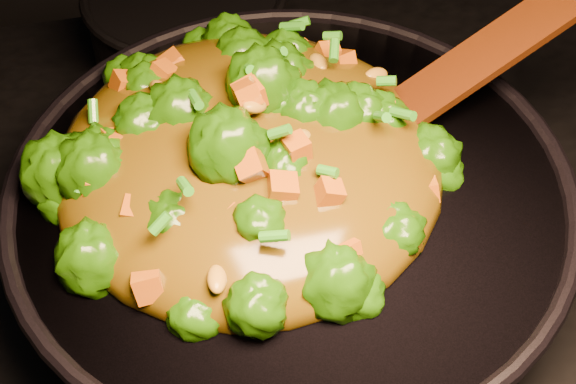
{
  "coord_description": "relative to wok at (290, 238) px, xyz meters",
  "views": [
    {
      "loc": [
        -0.15,
        -0.46,
        1.57
      ],
      "look_at": [
        -0.05,
        0.02,
        1.01
      ],
      "focal_mm": 55.0,
      "sensor_mm": 36.0,
      "label": 1
    }
  ],
  "objects": [
    {
      "name": "wok",
      "position": [
        0.0,
        0.0,
        0.0
      ],
      "size": [
        0.59,
        0.59,
        0.13
      ],
      "primitive_type": null,
      "rotation": [
        0.0,
        0.0,
        0.36
      ],
      "color": "black",
      "rests_on": "stovetop"
    },
    {
      "name": "stir_fry",
      "position": [
        -0.03,
        0.03,
        0.12
      ],
      "size": [
        0.42,
        0.42,
        0.11
      ],
      "primitive_type": null,
      "rotation": [
        0.0,
        0.0,
        0.39
      ],
      "color": "#205706",
      "rests_on": "wok"
    },
    {
      "name": "spatula",
      "position": [
        0.16,
        0.06,
        0.11
      ],
      "size": [
        0.28,
        0.11,
        0.12
      ],
      "primitive_type": "cube",
      "rotation": [
        0.0,
        -0.38,
        0.26
      ],
      "color": "#350D05",
      "rests_on": "wok"
    },
    {
      "name": "back_pot",
      "position": [
        -0.05,
        0.31,
        -0.0
      ],
      "size": [
        0.22,
        0.22,
        0.12
      ],
      "primitive_type": "cylinder",
      "rotation": [
        0.0,
        0.0,
        0.07
      ],
      "color": "black",
      "rests_on": "stovetop"
    }
  ]
}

